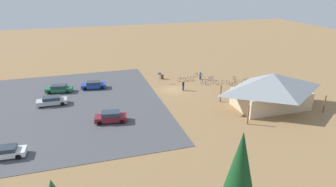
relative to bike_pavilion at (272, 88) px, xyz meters
The scene contains 25 objects.
ground 16.63m from the bike_pavilion, 44.56° to the right, with size 160.00×160.00×0.00m, color #937047.
parking_lot_asphalt 35.25m from the bike_pavilion, 15.27° to the right, with size 37.28×33.52×0.05m, color #4C4C51.
bike_pavilion is the anchor object (origin of this frame).
trash_bin 21.76m from the bike_pavilion, 56.18° to the right, with size 0.60×0.60×0.90m, color brown.
lot_sign 20.42m from the bike_pavilion, 49.66° to the right, with size 0.56×0.08×2.20m.
pine_far_west 26.07m from the bike_pavilion, 49.63° to the left, with size 2.66×2.66×8.55m.
bicycle_white_back_row 12.08m from the bike_pavilion, 82.60° to the right, with size 1.17×1.17×0.73m.
bicycle_silver_yard_left 11.84m from the bike_pavilion, 102.20° to the right, with size 1.68×0.62×0.89m.
bicycle_teal_edge_north 17.92m from the bike_pavilion, 60.00° to the right, with size 1.70×0.48×0.82m.
bicycle_red_edge_south 9.56m from the bike_pavilion, 105.67° to the right, with size 0.48×1.71×0.78m.
bicycle_yellow_by_bin 13.20m from the bike_pavilion, 94.50° to the right, with size 0.51×1.76×0.89m.
bicycle_purple_front_row 13.84m from the bike_pavilion, 66.50° to the right, with size 0.95×1.53×0.82m.
bicycle_green_yard_front 9.17m from the bike_pavilion, 116.27° to the right, with size 0.70×1.64×0.83m.
bicycle_black_lone_west 10.69m from the bike_pavilion, 87.12° to the right, with size 1.70×0.48×0.82m.
bicycle_blue_near_porch 14.88m from the bike_pavilion, 77.16° to the right, with size 1.62×0.85×0.86m.
bicycle_orange_yard_right 17.93m from the bike_pavilion, 74.50° to the right, with size 1.69×0.74×0.84m.
bicycle_white_near_sign 17.22m from the bike_pavilion, 64.98° to the right, with size 1.72×0.48×0.82m.
bicycle_silver_yard_center 12.85m from the bike_pavilion, 73.76° to the right, with size 1.29×1.29×0.88m.
car_blue_aisle_side 30.00m from the bike_pavilion, 32.63° to the right, with size 4.44×2.22×1.32m.
car_white_back_corner 36.29m from the bike_pavilion, ahead, with size 4.39×1.92×1.27m.
car_maroon_far_end 24.05m from the bike_pavilion, ahead, with size 4.53×2.43×1.51m.
car_silver_front_row 33.65m from the bike_pavilion, 18.08° to the right, with size 4.51×1.74×1.35m.
car_green_inner_stall 34.96m from the bike_pavilion, 27.24° to the right, with size 4.64×2.53×1.31m.
visitor_by_pavilion 14.94m from the bike_pavilion, 46.28° to the right, with size 0.36×0.36×1.80m.
visitor_near_lot 16.45m from the bike_pavilion, 72.34° to the right, with size 0.39×0.40×1.67m.
Camera 1 is at (15.57, 47.34, 18.48)m, focal length 32.11 mm.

